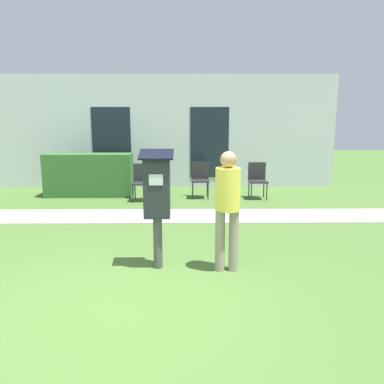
{
  "coord_description": "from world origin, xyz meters",
  "views": [
    {
      "loc": [
        0.77,
        -3.68,
        1.98
      ],
      "look_at": [
        0.83,
        1.06,
        1.05
      ],
      "focal_mm": 35.0,
      "sensor_mm": 36.0,
      "label": 1
    }
  ],
  "objects_px": {
    "outdoor_chair_middle": "(200,177)",
    "person_standing": "(228,202)",
    "parking_meter": "(157,194)",
    "outdoor_chair_right": "(257,177)",
    "outdoor_chair_left": "(142,179)"
  },
  "relations": [
    {
      "from": "outdoor_chair_middle",
      "to": "person_standing",
      "type": "bearing_deg",
      "value": -87.07
    },
    {
      "from": "person_standing",
      "to": "parking_meter",
      "type": "bearing_deg",
      "value": 135.69
    },
    {
      "from": "outdoor_chair_right",
      "to": "outdoor_chair_left",
      "type": "bearing_deg",
      "value": 179.22
    },
    {
      "from": "outdoor_chair_left",
      "to": "outdoor_chair_right",
      "type": "distance_m",
      "value": 2.88
    },
    {
      "from": "outdoor_chair_left",
      "to": "person_standing",
      "type": "bearing_deg",
      "value": -78.42
    },
    {
      "from": "parking_meter",
      "to": "outdoor_chair_left",
      "type": "bearing_deg",
      "value": 99.6
    },
    {
      "from": "parking_meter",
      "to": "outdoor_chair_middle",
      "type": "height_order",
      "value": "parking_meter"
    },
    {
      "from": "parking_meter",
      "to": "outdoor_chair_middle",
      "type": "distance_m",
      "value": 4.68
    },
    {
      "from": "person_standing",
      "to": "outdoor_chair_middle",
      "type": "relative_size",
      "value": 1.76
    },
    {
      "from": "person_standing",
      "to": "outdoor_chair_left",
      "type": "xyz_separation_m",
      "value": [
        -1.64,
        4.37,
        -0.4
      ]
    },
    {
      "from": "person_standing",
      "to": "outdoor_chair_left",
      "type": "bearing_deg",
      "value": 72.86
    },
    {
      "from": "parking_meter",
      "to": "outdoor_chair_right",
      "type": "distance_m",
      "value": 5.0
    },
    {
      "from": "person_standing",
      "to": "outdoor_chair_middle",
      "type": "xyz_separation_m",
      "value": [
        -0.2,
        4.71,
        -0.4
      ]
    },
    {
      "from": "outdoor_chair_left",
      "to": "outdoor_chair_middle",
      "type": "distance_m",
      "value": 1.48
    },
    {
      "from": "outdoor_chair_left",
      "to": "outdoor_chair_right",
      "type": "xyz_separation_m",
      "value": [
        2.88,
        0.22,
        0.0
      ]
    }
  ]
}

